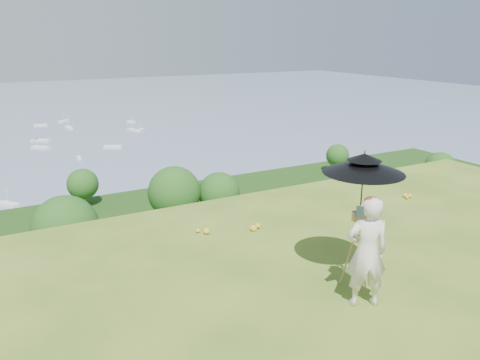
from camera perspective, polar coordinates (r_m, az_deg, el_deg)
shoreline_tier at (r=87.93m, az=-21.32°, el=-11.27°), size 170.00×28.00×8.00m
bay_water at (r=246.12m, az=-26.55°, el=6.35°), size 700.00×700.00×0.00m
slope_trees at (r=43.00m, az=-17.09°, el=-9.91°), size 110.00×50.00×6.00m
harbor_town at (r=85.18m, az=-21.79°, el=-7.39°), size 110.00×22.00×5.00m
painter at (r=7.23m, az=15.18°, el=-8.49°), size 0.75×0.63×1.74m
field_easel at (r=7.84m, az=14.21°, el=-7.69°), size 0.65×0.65×1.40m
sun_umbrella at (r=7.51m, az=14.68°, el=-0.61°), size 1.66×1.66×1.11m
painter_cap at (r=6.93m, az=15.70°, el=-2.36°), size 0.29×0.30×0.10m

